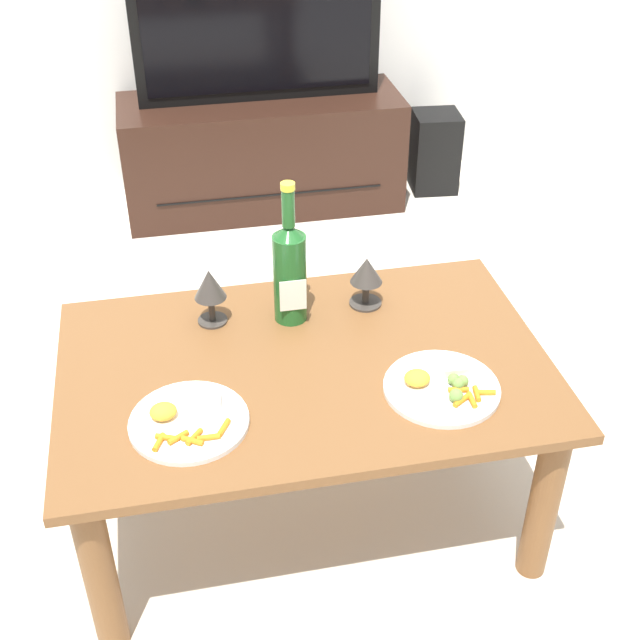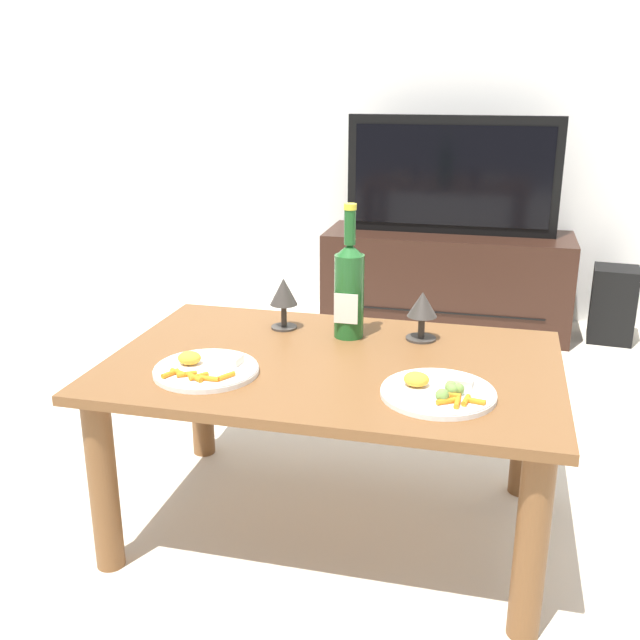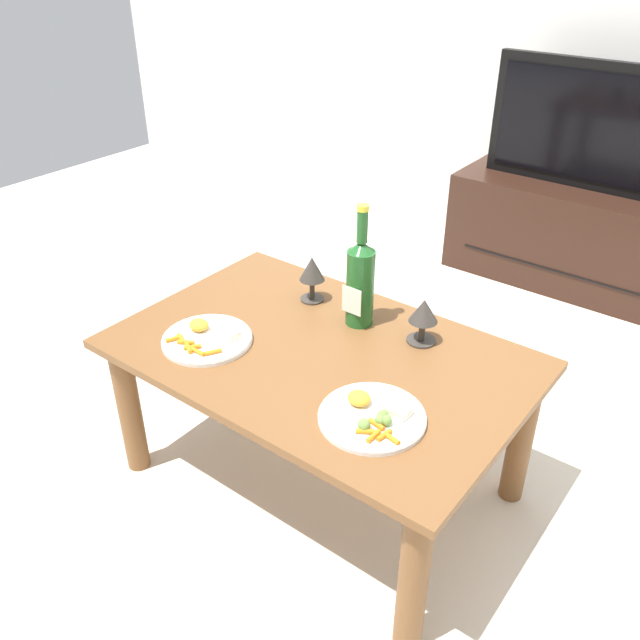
% 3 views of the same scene
% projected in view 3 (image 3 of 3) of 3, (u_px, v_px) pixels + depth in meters
% --- Properties ---
extents(ground_plane, '(6.40, 6.40, 0.00)m').
position_uv_depth(ground_plane, '(320.00, 478.00, 2.09)').
color(ground_plane, beige).
extents(dining_table, '(1.13, 0.73, 0.48)m').
position_uv_depth(dining_table, '(320.00, 376.00, 1.89)').
color(dining_table, brown).
rests_on(dining_table, ground_plane).
extents(tv_stand, '(1.15, 0.42, 0.47)m').
position_uv_depth(tv_stand, '(578.00, 237.00, 3.09)').
color(tv_stand, black).
rests_on(tv_stand, ground_plane).
extents(tv_screen, '(0.97, 0.05, 0.54)m').
position_uv_depth(tv_screen, '(602.00, 128.00, 2.82)').
color(tv_screen, black).
rests_on(tv_screen, tv_stand).
extents(wine_bottle, '(0.08, 0.08, 0.37)m').
position_uv_depth(wine_bottle, '(361.00, 280.00, 1.90)').
color(wine_bottle, '#1E5923').
rests_on(wine_bottle, dining_table).
extents(goblet_left, '(0.08, 0.08, 0.15)m').
position_uv_depth(goblet_left, '(312.00, 271.00, 2.03)').
color(goblet_left, '#38332D').
rests_on(goblet_left, dining_table).
extents(goblet_right, '(0.08, 0.08, 0.13)m').
position_uv_depth(goblet_right, '(423.00, 314.00, 1.84)').
color(goblet_right, '#38332D').
rests_on(goblet_right, dining_table).
extents(dinner_plate_left, '(0.25, 0.25, 0.04)m').
position_uv_depth(dinner_plate_left, '(207.00, 338.00, 1.88)').
color(dinner_plate_left, white).
rests_on(dinner_plate_left, dining_table).
extents(dinner_plate_right, '(0.26, 0.26, 0.04)m').
position_uv_depth(dinner_plate_right, '(373.00, 416.00, 1.59)').
color(dinner_plate_right, white).
rests_on(dinner_plate_right, dining_table).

